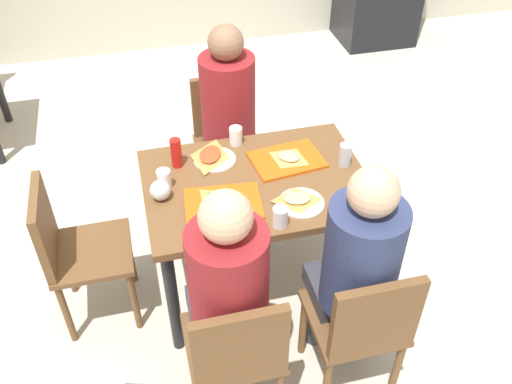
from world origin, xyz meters
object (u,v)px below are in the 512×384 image
(chair_near_right, at_px, (362,324))
(chair_far_side, at_px, (226,134))
(paper_plate_near_edge, at_px, (301,203))
(main_table, at_px, (256,196))
(plastic_cup_b, at_px, (280,217))
(soda_can, at_px, (345,155))
(pizza_slice_b, at_px, (289,157))
(plastic_cup_a, at_px, (236,136))
(foil_bundle, at_px, (160,190))
(tray_red_near, at_px, (223,204))
(chair_left_end, at_px, (72,247))
(chair_near_left, at_px, (236,351))
(plastic_cup_c, at_px, (164,179))
(paper_plate_center, at_px, (215,159))
(pizza_slice_c, at_px, (210,155))
(pizza_slice_a, at_px, (219,199))
(tray_red_far, at_px, (287,160))
(pizza_slice_d, at_px, (297,199))
(condiment_bottle, at_px, (176,153))
(person_in_brown_jacket, at_px, (357,262))
(person_far_side, at_px, (229,112))
(person_in_red, at_px, (227,287))

(chair_near_right, distance_m, chair_far_side, 1.59)
(paper_plate_near_edge, bearing_deg, main_table, 127.41)
(plastic_cup_b, distance_m, soda_can, 0.57)
(chair_far_side, relative_size, plastic_cup_b, 8.57)
(soda_can, bearing_deg, pizza_slice_b, 159.95)
(chair_far_side, relative_size, plastic_cup_a, 8.57)
(foil_bundle, bearing_deg, tray_red_near, -23.17)
(chair_left_end, xyz_separation_m, soda_can, (1.42, 0.02, 0.30))
(chair_near_left, relative_size, plastic_cup_c, 8.57)
(paper_plate_center, xyz_separation_m, foil_bundle, (-0.31, -0.24, 0.05))
(chair_near_right, distance_m, pizza_slice_c, 1.15)
(chair_left_end, distance_m, pizza_slice_b, 1.18)
(chair_far_side, distance_m, paper_plate_near_edge, 1.04)
(pizza_slice_a, bearing_deg, pizza_slice_b, 29.96)
(paper_plate_near_edge, relative_size, soda_can, 1.80)
(tray_red_far, distance_m, paper_plate_center, 0.38)
(plastic_cup_b, bearing_deg, pizza_slice_a, 138.37)
(chair_left_end, distance_m, pizza_slice_c, 0.83)
(chair_left_end, height_order, pizza_slice_d, chair_left_end)
(chair_near_right, bearing_deg, soda_can, 76.31)
(plastic_cup_b, height_order, soda_can, soda_can)
(main_table, relative_size, condiment_bottle, 6.97)
(main_table, height_order, plastic_cup_b, plastic_cup_b)
(main_table, bearing_deg, chair_far_side, 90.00)
(tray_red_far, distance_m, condiment_bottle, 0.57)
(pizza_slice_b, bearing_deg, main_table, -150.18)
(person_in_brown_jacket, xyz_separation_m, tray_red_near, (-0.47, 0.50, -0.00))
(person_in_brown_jacket, xyz_separation_m, plastic_cup_a, (-0.31, 0.98, 0.04))
(chair_left_end, distance_m, person_far_side, 1.17)
(person_in_red, bearing_deg, chair_near_left, -90.00)
(main_table, distance_m, pizza_slice_b, 0.27)
(pizza_slice_a, xyz_separation_m, pizza_slice_b, (0.42, 0.24, -0.00))
(paper_plate_center, bearing_deg, plastic_cup_b, -70.68)
(person_in_brown_jacket, bearing_deg, main_table, 113.50)
(person_in_red, bearing_deg, plastic_cup_c, 103.43)
(chair_left_end, relative_size, tray_red_far, 2.38)
(pizza_slice_b, distance_m, plastic_cup_b, 0.49)
(plastic_cup_a, bearing_deg, paper_plate_near_edge, -70.68)
(pizza_slice_a, bearing_deg, tray_red_near, -40.58)
(person_in_red, bearing_deg, chair_far_side, 78.91)
(main_table, distance_m, condiment_bottle, 0.46)
(tray_red_near, distance_m, condiment_bottle, 0.40)
(person_far_side, bearing_deg, chair_near_left, -101.09)
(pizza_slice_d, distance_m, plastic_cup_a, 0.57)
(condiment_bottle, bearing_deg, soda_can, -13.37)
(person_in_brown_jacket, distance_m, paper_plate_center, 0.97)
(chair_near_right, bearing_deg, chair_far_side, 100.12)
(paper_plate_near_edge, distance_m, foil_bundle, 0.67)
(chair_near_left, xyz_separation_m, plastic_cup_c, (-0.17, 0.84, 0.29))
(plastic_cup_b, height_order, plastic_cup_c, same)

